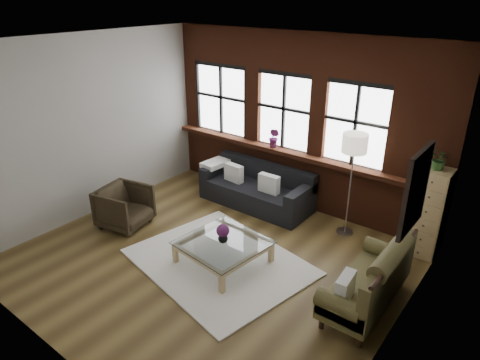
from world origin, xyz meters
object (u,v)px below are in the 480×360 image
Objects in this scene: vintage_settee at (367,277)px; drawer_chest at (429,213)px; vase at (223,237)px; floor_lamp at (351,181)px; dark_sofa at (256,186)px; armchair at (125,207)px; coffee_table at (223,253)px.

drawer_chest is (0.23, 1.75, 0.27)m from vintage_settee.
vase is 0.11× the size of drawer_chest.
drawer_chest is 1.27m from floor_lamp.
dark_sofa reaches higher than armchair.
armchair is 0.41× the size of floor_lamp.
coffee_table is at bearing -137.06° from drawer_chest.
dark_sofa is at bearing -174.92° from drawer_chest.
vintage_settee is 1.93m from floor_lamp.
vintage_settee is 1.45× the size of coffee_table.
coffee_table is at bearing -169.10° from vintage_settee.
vase is at bearing -26.57° from coffee_table.
vase is at bearing -96.74° from armchair.
floor_lamp is (1.08, 1.97, 0.78)m from coffee_table.
drawer_chest is (4.39, 2.32, 0.35)m from armchair.
armchair is 2.10m from coffee_table.
drawer_chest is (3.05, 0.27, 0.32)m from dark_sofa.
vase is at bearing -137.06° from drawer_chest.
coffee_table is at bearing -118.66° from floor_lamp.
vase is (0.00, -0.00, 0.27)m from coffee_table.
drawer_chest reaches higher than vase.
vintage_settee is at bearing -93.65° from armchair.
armchair is at bearing -175.26° from coffee_table.
drawer_chest reaches higher than coffee_table.
coffee_table is at bearing -96.74° from armchair.
floor_lamp is at bearing 122.53° from vintage_settee.
dark_sofa is 2.45m from armchair.
coffee_table is at bearing -68.33° from dark_sofa.
coffee_table is 0.27m from vase.
vintage_settee is at bearing -27.60° from dark_sofa.
coffee_table is 7.29× the size of vase.
armchair is 2.10m from vase.
vase is (0.74, -1.87, 0.06)m from dark_sofa.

